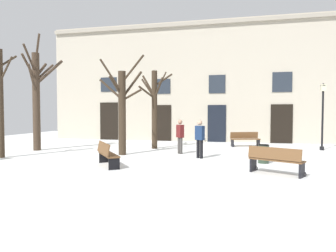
# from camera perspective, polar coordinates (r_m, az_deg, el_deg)

# --- Properties ---
(ground_plane) EXTENTS (32.70, 32.70, 0.00)m
(ground_plane) POSITION_cam_1_polar(r_m,az_deg,el_deg) (13.81, -1.44, -5.80)
(ground_plane) COLOR white
(building_facade) EXTENTS (20.44, 0.60, 8.34)m
(building_facade) POSITION_cam_1_polar(r_m,az_deg,el_deg) (21.52, 3.84, 8.39)
(building_facade) COLOR #BCB29E
(building_facade) RESTS_ON ground
(tree_center) EXTENTS (2.38, 1.70, 4.65)m
(tree_center) POSITION_cam_1_polar(r_m,az_deg,el_deg) (14.49, -8.60, 3.32)
(tree_center) COLOR #382B1E
(tree_center) RESTS_ON ground
(tree_near_facade) EXTENTS (1.53, 2.32, 5.95)m
(tree_near_facade) POSITION_cam_1_polar(r_m,az_deg,el_deg) (17.49, -23.44, 5.27)
(tree_near_facade) COLOR #423326
(tree_near_facade) RESTS_ON ground
(tree_foreground) EXTENTS (1.26, 1.50, 4.97)m
(tree_foreground) POSITION_cam_1_polar(r_m,az_deg,el_deg) (15.29, -28.97, 4.36)
(tree_foreground) COLOR #382B1E
(tree_foreground) RESTS_ON ground
(tree_left_of_center) EXTENTS (1.91, 2.32, 4.39)m
(tree_left_of_center) POSITION_cam_1_polar(r_m,az_deg,el_deg) (16.89, -2.59, 3.86)
(tree_left_of_center) COLOR #382B1E
(tree_left_of_center) RESTS_ON ground
(streetlamp) EXTENTS (0.30, 0.30, 3.57)m
(streetlamp) POSITION_cam_1_polar(r_m,az_deg,el_deg) (18.07, 27.09, 2.85)
(streetlamp) COLOR black
(streetlamp) RESTS_ON ground
(litter_bin) EXTENTS (0.44, 0.44, 0.74)m
(litter_bin) POSITION_cam_1_polar(r_m,az_deg,el_deg) (12.63, 17.52, -4.99)
(litter_bin) COLOR #2D3D2D
(litter_bin) RESTS_ON ground
(bench_far_corner) EXTENTS (1.78, 1.01, 0.85)m
(bench_far_corner) POSITION_cam_1_polar(r_m,az_deg,el_deg) (18.54, 14.28, -2.38)
(bench_far_corner) COLOR brown
(bench_far_corner) RESTS_ON ground
(bench_near_lamp) EXTENTS (1.75, 1.25, 0.90)m
(bench_near_lamp) POSITION_cam_1_polar(r_m,az_deg,el_deg) (10.41, 19.58, -6.07)
(bench_near_lamp) COLOR brown
(bench_near_lamp) RESTS_ON ground
(bench_back_to_back_right) EXTENTS (1.46, 1.73, 0.90)m
(bench_back_to_back_right) POSITION_cam_1_polar(r_m,az_deg,el_deg) (11.59, -11.38, -5.15)
(bench_back_to_back_right) COLOR brown
(bench_back_to_back_right) RESTS_ON ground
(person_strolling) EXTENTS (0.44, 0.37, 1.68)m
(person_strolling) POSITION_cam_1_polar(r_m,az_deg,el_deg) (13.33, 6.00, -2.09)
(person_strolling) COLOR black
(person_strolling) RESTS_ON ground
(person_by_shop_door) EXTENTS (0.42, 0.43, 1.67)m
(person_by_shop_door) POSITION_cam_1_polar(r_m,az_deg,el_deg) (14.69, 2.28, -1.69)
(person_by_shop_door) COLOR #403D3A
(person_by_shop_door) RESTS_ON ground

